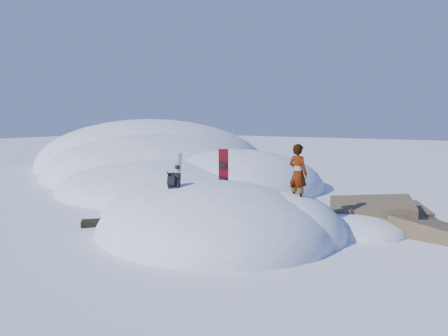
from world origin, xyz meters
The scene contains 9 objects.
ground centered at (0.00, 0.00, 0.00)m, with size 120.00×120.00×0.00m, color white.
snow_mound centered at (-0.17, 0.24, 0.00)m, with size 8.00×6.00×3.00m.
snow_ridge centered at (-10.43, 9.85, 0.00)m, with size 21.50×18.50×6.40m.
rock_outcrop centered at (3.72, 3.01, 0.01)m, with size 4.68×4.41×1.68m.
snowboard_red centered at (-0.04, 0.67, 1.63)m, with size 0.33×0.30×1.53m.
snowboard_dark centered at (-1.40, 0.26, 1.53)m, with size 0.31×0.28×1.43m.
backpack centered at (-0.62, -0.91, 1.58)m, with size 0.40×0.44×0.50m.
gear_pile centered at (-3.51, -1.19, 0.11)m, with size 0.86×0.76×0.22m.
person centered at (2.24, 0.83, 1.79)m, with size 0.58×0.38×1.59m, color slate.
Camera 1 is at (6.74, -10.07, 3.27)m, focal length 35.00 mm.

